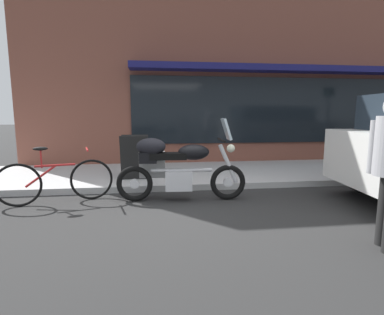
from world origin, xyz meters
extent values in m
plane|color=#292929|center=(0.00, 0.00, 0.00)|extent=(80.00, 80.00, 0.00)
cube|color=brown|center=(5.74, 3.94, 3.20)|extent=(19.47, 0.35, 6.39)
cube|color=black|center=(5.74, 3.73, 1.55)|extent=(13.63, 0.06, 1.80)
cube|color=navy|center=(5.74, 3.51, 2.65)|extent=(13.63, 0.60, 0.16)
torus|color=black|center=(0.74, 0.49, 0.30)|extent=(0.60, 0.13, 0.60)
cylinder|color=silver|center=(0.74, 0.49, 0.30)|extent=(0.16, 0.07, 0.16)
torus|color=black|center=(-0.82, 0.58, 0.30)|extent=(0.60, 0.13, 0.60)
cylinder|color=silver|center=(-0.82, 0.58, 0.30)|extent=(0.16, 0.07, 0.16)
cube|color=silver|center=(-0.09, 0.54, 0.35)|extent=(0.46, 0.33, 0.32)
cylinder|color=silver|center=(-0.04, 0.54, 0.52)|extent=(1.02, 0.12, 0.06)
ellipsoid|color=black|center=(0.16, 0.53, 0.82)|extent=(0.54, 0.31, 0.26)
cube|color=black|center=(-0.26, 0.55, 0.76)|extent=(0.61, 0.28, 0.11)
cube|color=black|center=(-0.59, 0.57, 0.74)|extent=(0.29, 0.24, 0.18)
cylinder|color=silver|center=(0.74, 0.49, 0.62)|extent=(0.35, 0.09, 0.67)
cylinder|color=black|center=(0.62, 0.50, 1.02)|extent=(0.07, 0.62, 0.04)
cube|color=silver|center=(0.70, 0.49, 1.20)|extent=(0.17, 0.33, 0.35)
sphere|color=#EAEACC|center=(0.78, 0.49, 0.88)|extent=(0.14, 0.14, 0.14)
cube|color=#B6B6B6|center=(-0.52, 0.81, 0.58)|extent=(0.45, 0.23, 0.44)
cube|color=black|center=(-0.52, 0.92, 0.58)|extent=(0.37, 0.04, 0.03)
ellipsoid|color=black|center=(-0.54, 0.57, 0.92)|extent=(0.50, 0.35, 0.28)
torus|color=black|center=(-1.55, 0.80, 0.35)|extent=(0.68, 0.22, 0.69)
torus|color=black|center=(-2.60, 0.52, 0.35)|extent=(0.68, 0.22, 0.69)
cylinder|color=#B22323|center=(-2.08, 0.66, 0.63)|extent=(0.59, 0.19, 0.04)
cylinder|color=#B22323|center=(-2.29, 0.60, 0.47)|extent=(0.46, 0.15, 0.34)
cylinder|color=#B22323|center=(-2.27, 0.61, 0.75)|extent=(0.03, 0.03, 0.30)
ellipsoid|color=black|center=(-2.27, 0.61, 0.91)|extent=(0.24, 0.15, 0.06)
cylinder|color=#B22323|center=(-1.60, 0.78, 0.87)|extent=(0.15, 0.47, 0.03)
cylinder|color=black|center=(3.37, 0.64, 0.33)|extent=(0.68, 0.28, 0.66)
cylinder|color=#9E9EA3|center=(1.92, -1.32, 1.08)|extent=(0.10, 0.10, 0.59)
cube|color=black|center=(-0.89, 1.67, 0.57)|extent=(0.55, 0.19, 0.90)
cube|color=black|center=(-0.89, 1.89, 0.57)|extent=(0.55, 0.19, 0.90)
camera|label=1|loc=(-0.48, -4.25, 1.44)|focal=27.48mm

